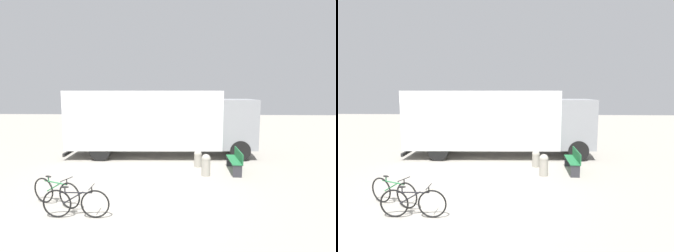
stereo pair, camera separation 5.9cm
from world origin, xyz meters
TOP-DOWN VIEW (x-y plane):
  - ground_plane at (0.00, 0.00)m, footprint 60.00×60.00m
  - delivery_truck at (0.68, 5.93)m, footprint 9.25×2.50m
  - park_bench at (3.98, 3.43)m, footprint 0.44×1.64m
  - bicycle_near at (-1.82, -0.04)m, footprint 1.64×0.70m
  - bicycle_middle at (-0.97, -0.75)m, footprint 1.74×0.44m
  - bollard_near_bench at (2.72, 2.85)m, footprint 0.36×0.36m
  - bollard_far_bench at (2.50, 4.05)m, footprint 0.33×0.33m

SIDE VIEW (x-z plane):
  - ground_plane at x=0.00m, z-range 0.00..0.00m
  - bollard_far_bench at x=2.50m, z-range 0.03..0.75m
  - bicycle_near at x=-1.82m, z-range -0.03..0.82m
  - bicycle_middle at x=-0.97m, z-range -0.03..0.82m
  - bollard_near_bench at x=2.72m, z-range 0.03..0.88m
  - park_bench at x=3.98m, z-range 0.05..0.94m
  - delivery_truck at x=0.68m, z-range 0.18..3.46m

